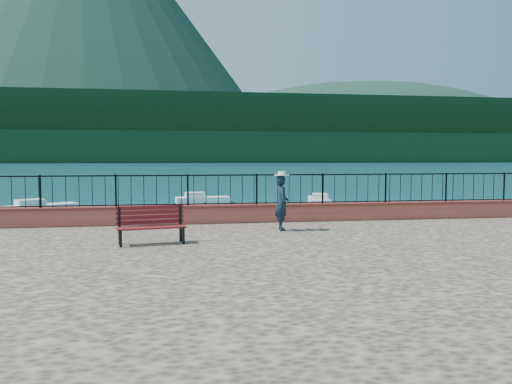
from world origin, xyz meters
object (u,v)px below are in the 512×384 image
object	(u,v)px
boat_0	(140,225)
boat_2	(358,212)
boat_3	(41,205)
park_bench	(151,233)
boat_4	(203,197)
person	(282,203)
boat_5	(319,198)
boat_1	(281,217)

from	to	relation	value
boat_0	boat_2	xyz separation A→B (m)	(11.08, 3.52, 0.00)
boat_3	park_bench	bearing A→B (deg)	-104.07
boat_4	boat_3	bearing A→B (deg)	-162.87
person	boat_2	world-z (taller)	person
boat_2	boat_5	size ratio (longest dim) A/B	1.03
boat_0	boat_2	size ratio (longest dim) A/B	0.81
person	boat_3	bearing A→B (deg)	33.07
boat_3	person	bearing A→B (deg)	-93.24
person	boat_2	xyz separation A→B (m)	(6.60, 11.20, -1.59)
park_bench	boat_0	xyz separation A→B (m)	(-0.88, 9.37, -1.08)
park_bench	boat_1	size ratio (longest dim) A/B	0.49
boat_1	park_bench	bearing A→B (deg)	-73.98
boat_2	boat_3	bearing A→B (deg)	119.34
boat_0	boat_3	distance (m)	12.21
person	boat_4	xyz separation A→B (m)	(-1.00, 22.21, -1.59)
boat_2	boat_4	size ratio (longest dim) A/B	1.12
boat_4	person	bearing A→B (deg)	-93.19
person	boat_1	size ratio (longest dim) A/B	0.46
person	boat_3	size ratio (longest dim) A/B	0.37
park_bench	boat_4	distance (m)	24.07
park_bench	boat_3	world-z (taller)	park_bench
park_bench	boat_1	xyz separation A→B (m)	(5.70, 11.46, -1.08)
boat_5	boat_1	bearing A→B (deg)	165.88
park_bench	person	xyz separation A→B (m)	(3.60, 1.69, 0.51)
boat_1	boat_5	xyz separation A→B (m)	(4.94, 10.20, 0.00)
person	boat_3	world-z (taller)	person
boat_0	boat_3	size ratio (longest dim) A/B	0.81
park_bench	boat_1	world-z (taller)	park_bench
person	boat_1	bearing A→B (deg)	-10.72
person	boat_5	world-z (taller)	person
boat_1	boat_4	world-z (taller)	same
boat_1	boat_5	world-z (taller)	same
person	boat_0	size ratio (longest dim) A/B	0.45
boat_0	boat_5	bearing A→B (deg)	16.79
boat_2	boat_4	distance (m)	13.38
boat_2	boat_1	bearing A→B (deg)	158.04
boat_5	park_bench	bearing A→B (deg)	165.55
boat_2	boat_5	bearing A→B (deg)	47.38
boat_1	boat_5	bearing A→B (deg)	106.64
boat_2	boat_0	bearing A→B (deg)	157.95
boat_4	boat_5	bearing A→B (deg)	-21.36
boat_4	boat_0	bearing A→B (deg)	-109.23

